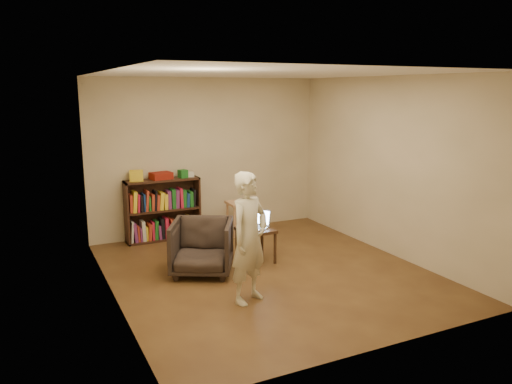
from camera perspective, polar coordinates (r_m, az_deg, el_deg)
name	(u,v)px	position (r m, az deg, el deg)	size (l,w,h in m)	color
floor	(268,272)	(6.78, 1.35, -9.15)	(4.50, 4.50, 0.00)	#452A16
ceiling	(269,73)	(6.34, 1.46, 13.39)	(4.50, 4.50, 0.00)	white
wall_back	(207,156)	(8.48, -5.59, 4.09)	(4.00, 4.00, 0.00)	beige
wall_left	(109,190)	(5.81, -16.41, 0.19)	(4.50, 4.50, 0.00)	beige
wall_right	(390,167)	(7.55, 15.04, 2.82)	(4.50, 4.50, 0.00)	beige
bookshelf	(163,213)	(8.24, -10.60, -2.38)	(1.20, 0.30, 1.00)	black
box_yellow	(136,176)	(8.02, -13.51, 1.82)	(0.21, 0.15, 0.17)	yellow
red_cloth	(161,176)	(8.11, -10.80, 1.84)	(0.33, 0.24, 0.11)	maroon
box_green	(183,174)	(8.18, -8.36, 2.08)	(0.13, 0.13, 0.13)	#1B6520
box_white	(191,174)	(8.25, -7.49, 2.01)	(0.10, 0.10, 0.08)	beige
stool	(239,208)	(8.38, -1.92, -1.85)	(0.39, 0.39, 0.56)	tan
armchair	(202,247)	(6.67, -6.20, -6.27)	(0.77, 0.80, 0.73)	#2D231E
side_table	(256,234)	(7.07, -0.04, -4.84)	(0.47, 0.47, 0.48)	black
laptop	(257,223)	(7.10, 0.12, -3.59)	(0.43, 0.44, 0.25)	#B9B8BD
person	(249,238)	(5.67, -0.79, -5.26)	(0.55, 0.36, 1.52)	beige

